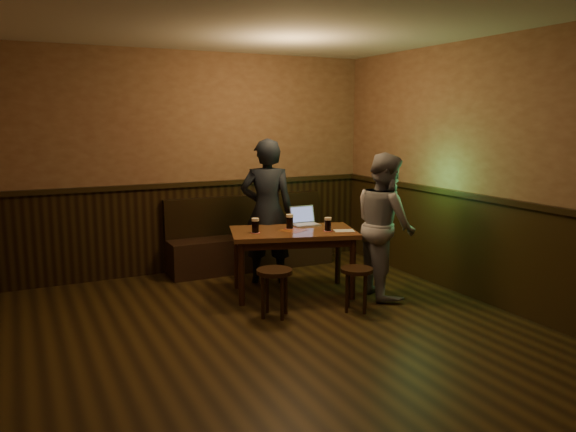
# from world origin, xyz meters

# --- Properties ---
(room) EXTENTS (5.04, 6.04, 2.84)m
(room) POSITION_xyz_m (0.00, 0.22, 1.20)
(room) COLOR black
(room) RESTS_ON ground
(bench) EXTENTS (2.20, 0.50, 0.95)m
(bench) POSITION_xyz_m (0.74, 2.75, 0.31)
(bench) COLOR black
(bench) RESTS_ON ground
(pub_table) EXTENTS (1.53, 1.14, 0.74)m
(pub_table) POSITION_xyz_m (0.74, 1.47, 0.64)
(pub_table) COLOR brown
(pub_table) RESTS_ON ground
(stool_left) EXTENTS (0.41, 0.41, 0.49)m
(stool_left) POSITION_xyz_m (0.24, 0.88, 0.39)
(stool_left) COLOR black
(stool_left) RESTS_ON ground
(stool_right) EXTENTS (0.38, 0.38, 0.45)m
(stool_right) POSITION_xyz_m (1.07, 0.67, 0.36)
(stool_right) COLOR black
(stool_right) RESTS_ON ground
(pint_left) EXTENTS (0.11, 0.11, 0.16)m
(pint_left) POSITION_xyz_m (0.31, 1.52, 0.81)
(pint_left) COLOR #A8142B
(pint_left) RESTS_ON pub_table
(pint_mid) EXTENTS (0.11, 0.11, 0.17)m
(pint_mid) POSITION_xyz_m (0.75, 1.56, 0.82)
(pint_mid) COLOR #A8142B
(pint_mid) RESTS_ON pub_table
(pint_right) EXTENTS (0.10, 0.10, 0.15)m
(pint_right) POSITION_xyz_m (1.07, 1.26, 0.81)
(pint_right) COLOR #A8142B
(pint_right) RESTS_ON pub_table
(laptop) EXTENTS (0.31, 0.26, 0.22)m
(laptop) POSITION_xyz_m (1.01, 1.71, 0.79)
(laptop) COLOR silver
(laptop) RESTS_ON pub_table
(menu) EXTENTS (0.26, 0.22, 0.00)m
(menu) POSITION_xyz_m (1.24, 1.19, 0.73)
(menu) COLOR silver
(menu) RESTS_ON pub_table
(person_suit) EXTENTS (0.75, 0.65, 1.73)m
(person_suit) POSITION_xyz_m (0.68, 2.03, 0.87)
(person_suit) COLOR black
(person_suit) RESTS_ON ground
(person_grey) EXTENTS (0.76, 0.89, 1.60)m
(person_grey) POSITION_xyz_m (1.64, 0.99, 0.80)
(person_grey) COLOR gray
(person_grey) RESTS_ON ground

